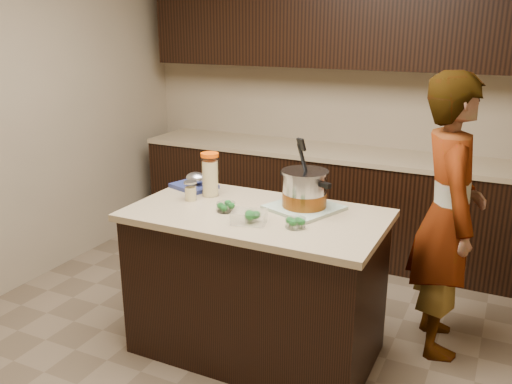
% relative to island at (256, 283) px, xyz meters
% --- Properties ---
extents(ground_plane, '(4.00, 4.00, 0.00)m').
position_rel_island_xyz_m(ground_plane, '(0.00, 0.00, -0.45)').
color(ground_plane, brown).
rests_on(ground_plane, ground).
extents(room_shell, '(4.04, 4.04, 2.72)m').
position_rel_island_xyz_m(room_shell, '(0.00, 0.00, 1.26)').
color(room_shell, tan).
rests_on(room_shell, ground).
extents(back_cabinets, '(3.60, 0.63, 2.33)m').
position_rel_island_xyz_m(back_cabinets, '(0.00, 1.74, 0.49)').
color(back_cabinets, black).
rests_on(back_cabinets, ground).
extents(island, '(1.46, 0.81, 0.90)m').
position_rel_island_xyz_m(island, '(0.00, 0.00, 0.00)').
color(island, black).
rests_on(island, ground).
extents(dish_towel, '(0.47, 0.47, 0.02)m').
position_rel_island_xyz_m(dish_towel, '(0.23, 0.17, 0.46)').
color(dish_towel, '#547D58').
rests_on(dish_towel, island).
extents(stock_pot, '(0.36, 0.36, 0.38)m').
position_rel_island_xyz_m(stock_pot, '(0.23, 0.17, 0.56)').
color(stock_pot, '#B7B7BC').
rests_on(stock_pot, dish_towel).
extents(lemonade_pitcher, '(0.12, 0.12, 0.27)m').
position_rel_island_xyz_m(lemonade_pitcher, '(-0.39, 0.15, 0.57)').
color(lemonade_pitcher, '#D4C181').
rests_on(lemonade_pitcher, island).
extents(mason_jar, '(0.10, 0.10, 0.13)m').
position_rel_island_xyz_m(mason_jar, '(-0.45, 0.02, 0.50)').
color(mason_jar, '#D4C181').
rests_on(mason_jar, island).
extents(broccoli_tub_left, '(0.12, 0.12, 0.05)m').
position_rel_island_xyz_m(broccoli_tub_left, '(-0.16, -0.06, 0.47)').
color(broccoli_tub_left, silver).
rests_on(broccoli_tub_left, island).
extents(broccoli_tub_right, '(0.14, 0.14, 0.05)m').
position_rel_island_xyz_m(broccoli_tub_right, '(0.29, -0.13, 0.47)').
color(broccoli_tub_right, silver).
rests_on(broccoli_tub_right, island).
extents(broccoli_tub_rect, '(0.21, 0.17, 0.07)m').
position_rel_island_xyz_m(broccoli_tub_rect, '(0.04, -0.17, 0.48)').
color(broccoli_tub_rect, silver).
rests_on(broccoli_tub_rect, island).
extents(blue_tray, '(0.32, 0.28, 0.10)m').
position_rel_island_xyz_m(blue_tray, '(-0.56, 0.25, 0.48)').
color(blue_tray, navy).
rests_on(blue_tray, island).
extents(person, '(0.57, 0.71, 1.69)m').
position_rel_island_xyz_m(person, '(0.98, 0.56, 0.39)').
color(person, gray).
rests_on(person, ground).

